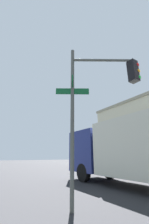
% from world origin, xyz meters
% --- Properties ---
extents(traffic_signal_near, '(1.70, 2.53, 5.12)m').
position_xyz_m(traffic_signal_near, '(-6.23, -6.10, 3.58)').
color(traffic_signal_near, '#474C47').
rests_on(traffic_signal_near, ground_plane).
extents(box_truck_second, '(8.95, 2.58, 3.15)m').
position_xyz_m(box_truck_second, '(-7.32, -2.92, 1.78)').
color(box_truck_second, navy).
rests_on(box_truck_second, ground_plane).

